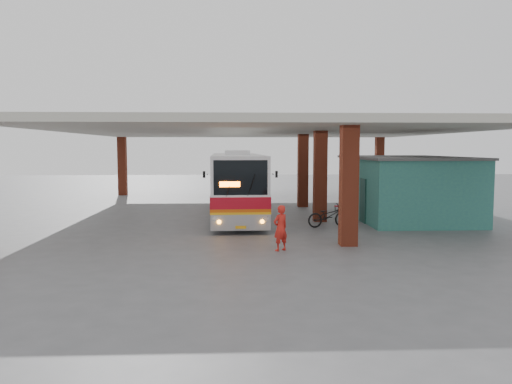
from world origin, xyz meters
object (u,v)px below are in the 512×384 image
object	(u,v)px
coach_bus	(236,183)
pedestrian	(281,228)
motorcycle	(328,216)
red_chair	(341,204)

from	to	relation	value
coach_bus	pedestrian	distance (m)	9.03
motorcycle	pedestrian	bearing A→B (deg)	138.53
coach_bus	pedestrian	size ratio (longest dim) A/B	7.46
coach_bus	red_chair	world-z (taller)	coach_bus
red_chair	pedestrian	bearing A→B (deg)	-133.85
coach_bus	motorcycle	bearing A→B (deg)	-44.50
coach_bus	motorcycle	distance (m)	5.74
motorcycle	pedestrian	distance (m)	5.68
coach_bus	motorcycle	size ratio (longest dim) A/B	6.01
pedestrian	coach_bus	bearing A→B (deg)	-114.86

